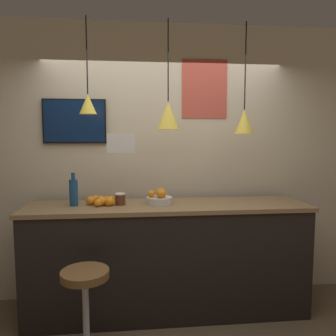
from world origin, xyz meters
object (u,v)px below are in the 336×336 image
object	(u,v)px
bar_stool	(86,301)
fruit_bowl	(159,198)
juice_bottle	(74,192)
spread_jar	(120,199)
mounted_tv	(75,121)

from	to	relation	value
bar_stool	fruit_bowl	distance (m)	1.12
bar_stool	juice_bottle	xyz separation A→B (m)	(-0.19, 0.67, 0.74)
fruit_bowl	spread_jar	world-z (taller)	fruit_bowl
juice_bottle	mounted_tv	xyz separation A→B (m)	(-0.03, 0.35, 0.67)
spread_jar	juice_bottle	bearing A→B (deg)	180.00
juice_bottle	mounted_tv	size ratio (longest dim) A/B	0.49
spread_jar	mounted_tv	xyz separation A→B (m)	(-0.47, 0.35, 0.75)
fruit_bowl	juice_bottle	distance (m)	0.81
bar_stool	mounted_tv	bearing A→B (deg)	102.32
fruit_bowl	mounted_tv	distance (m)	1.18
fruit_bowl	mounted_tv	world-z (taller)	mounted_tv
fruit_bowl	spread_jar	bearing A→B (deg)	178.88
fruit_bowl	juice_bottle	xyz separation A→B (m)	(-0.81, 0.01, 0.07)
fruit_bowl	spread_jar	size ratio (longest dim) A/B	2.28
bar_stool	juice_bottle	world-z (taller)	juice_bottle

